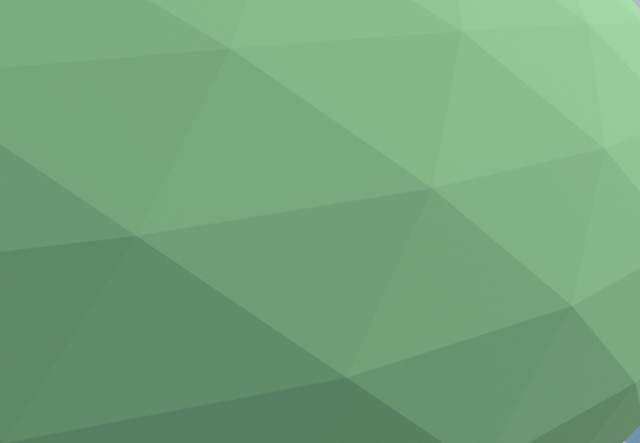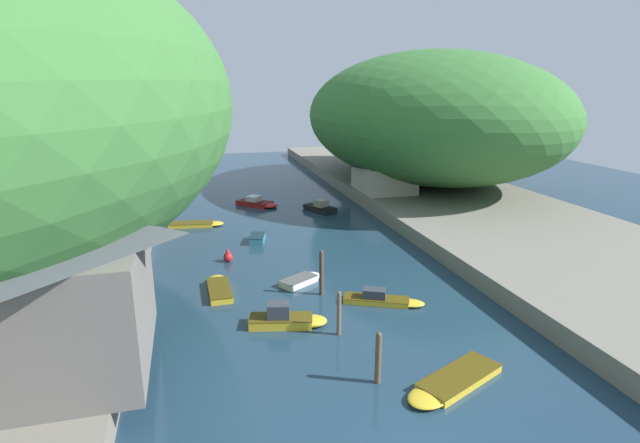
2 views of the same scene
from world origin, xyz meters
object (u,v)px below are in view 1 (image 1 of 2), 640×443
Objects in this scene: boat_yellow_tender at (363,245)px; boathouse_shed at (176,281)px; right_bank_cottage at (257,105)px; boat_far_upstream at (302,279)px; channel_buoy_near at (242,245)px; boat_near_quay at (464,241)px; boat_small_dinghy at (210,163)px; boat_far_right_bank at (222,215)px; person_on_quay at (349,350)px; boat_white_cruiser at (433,283)px; waterfront_building at (377,304)px; boat_open_rowboat at (102,219)px; boat_mid_channel at (616,285)px; boat_navy_launch at (120,173)px; person_by_boathouse at (249,300)px.

boathouse_shed is at bearing -124.10° from boat_yellow_tender.
right_bank_cottage is at bearing 36.08° from boathouse_shed.
boat_far_upstream is (9.55, -0.31, -3.57)m from boathouse_shed.
boat_near_quay is at bearing -48.90° from channel_buoy_near.
right_bank_cottage reaches higher than boat_small_dinghy.
boathouse_shed is 18.05m from boat_far_right_bank.
boat_white_cruiser is at bearing -72.69° from person_on_quay.
person_on_quay is (-12.24, -20.02, 2.08)m from boat_far_right_bank.
person_on_quay is (-7.77, -8.87, 2.19)m from boat_far_upstream.
waterfront_building is 26.01m from boat_far_right_bank.
right_bank_cottage is 1.66× the size of boat_white_cruiser.
boat_small_dinghy is at bearing 63.81° from boat_far_right_bank.
boat_white_cruiser is 0.91× the size of boat_near_quay.
boat_far_upstream is (-3.91, 6.80, -0.21)m from boat_white_cruiser.
boat_open_rowboat is (-23.61, -5.66, -3.58)m from right_bank_cottage.
boat_white_cruiser reaches higher than boat_mid_channel.
boat_navy_launch is 1.02× the size of boat_small_dinghy.
boat_white_cruiser is at bearing -77.93° from channel_buoy_near.
waterfront_building is at bearing -84.87° from boathouse_shed.
boathouse_shed is 4.87× the size of person_on_quay.
waterfront_building is at bearing 21.76° from boat_navy_launch.
boat_far_right_bank is at bearing -168.74° from boat_white_cruiser.
boat_small_dinghy is 3.15× the size of person_by_boathouse.
boat_open_rowboat is (8.46, 17.71, -3.60)m from boathouse_shed.
boathouse_shed reaches higher than person_on_quay.
boat_far_right_bank reaches higher than boat_mid_channel.
boat_small_dinghy reaches higher than boat_navy_launch.
boathouse_shed reaches higher than boat_far_right_bank.
boat_near_quay is 12.24m from boat_far_upstream.
boat_yellow_tender is (2.49, 6.64, -0.21)m from boat_white_cruiser.
person_on_quay is 6.78m from person_by_boathouse.
person_on_quay is 1.00× the size of person_by_boathouse.
right_bank_cottage reaches higher than boat_far_right_bank.
boat_navy_launch is (-4.19, 40.88, 0.16)m from boat_mid_channel.
boat_open_rowboat is at bearing 75.42° from waterfront_building.
boat_near_quay is at bearing -111.64° from right_bank_cottage.
channel_buoy_near is at bearing 77.83° from boat_far_upstream.
boat_small_dinghy is at bearing 55.78° from waterfront_building.
boat_yellow_tender is 2.27× the size of person_by_boathouse.
right_bank_cottage is 5.09× the size of person_by_boathouse.
boathouse_shed is at bearing 18.21° from person_on_quay.
boat_white_cruiser is 12.03m from person_on_quay.
boat_near_quay is 1.10× the size of boat_far_upstream.
right_bank_cottage reaches higher than person_by_boathouse.
person_by_boathouse is at bearing 0.59° from person_on_quay.
boat_open_rowboat is at bearing 64.46° from boathouse_shed.
boat_mid_channel is at bearing -16.89° from boat_yellow_tender.
boat_near_quay is at bearing -26.93° from boat_mid_channel.
boat_mid_channel is 1.21× the size of boat_small_dinghy.
boat_yellow_tender is at bearing 44.19° from boat_navy_launch.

